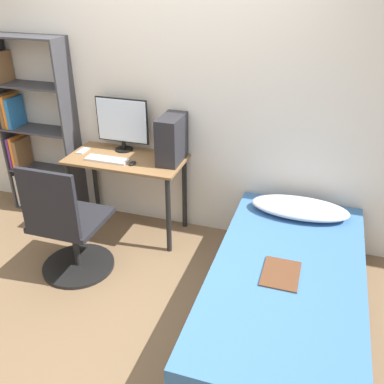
{
  "coord_description": "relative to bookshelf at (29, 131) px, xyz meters",
  "views": [
    {
      "loc": [
        1.25,
        -2.05,
        2.26
      ],
      "look_at": [
        0.39,
        0.64,
        0.75
      ],
      "focal_mm": 40.0,
      "sensor_mm": 36.0,
      "label": 1
    }
  ],
  "objects": [
    {
      "name": "phone",
      "position": [
        0.65,
        -0.11,
        -0.07
      ],
      "size": [
        0.07,
        0.14,
        0.01
      ],
      "color": "#B7B7BC",
      "rests_on": "desk"
    },
    {
      "name": "bookshelf",
      "position": [
        0.0,
        0.0,
        0.0
      ],
      "size": [
        0.73,
        0.27,
        1.72
      ],
      "color": "#38383D",
      "rests_on": "ground_plane"
    },
    {
      "name": "monitor",
      "position": [
        1.0,
        0.04,
        0.18
      ],
      "size": [
        0.5,
        0.17,
        0.48
      ],
      "color": "black",
      "rests_on": "desk"
    },
    {
      "name": "desk",
      "position": [
        1.09,
        -0.13,
        -0.21
      ],
      "size": [
        1.04,
        0.53,
        0.75
      ],
      "color": "brown",
      "rests_on": "ground_plane"
    },
    {
      "name": "magazine",
      "position": [
        2.59,
        -0.95,
        -0.37
      ],
      "size": [
        0.24,
        0.32,
        0.01
      ],
      "color": "#56331E",
      "rests_on": "bed"
    },
    {
      "name": "ground_plane",
      "position": [
        1.46,
        -1.2,
        -0.83
      ],
      "size": [
        14.0,
        14.0,
        0.0
      ],
      "primitive_type": "plane",
      "color": "brown"
    },
    {
      "name": "mouse",
      "position": [
        1.2,
        -0.23,
        -0.07
      ],
      "size": [
        0.06,
        0.09,
        0.02
      ],
      "color": "black",
      "rests_on": "desk"
    },
    {
      "name": "pillow",
      "position": [
        2.63,
        -0.13,
        -0.32
      ],
      "size": [
        0.78,
        0.36,
        0.11
      ],
      "color": "#B2B7C6",
      "rests_on": "bed"
    },
    {
      "name": "wall_back",
      "position": [
        1.46,
        0.16,
        0.42
      ],
      "size": [
        8.0,
        0.05,
        2.5
      ],
      "color": "silver",
      "rests_on": "ground_plane"
    },
    {
      "name": "pc_tower",
      "position": [
        1.5,
        -0.06,
        0.12
      ],
      "size": [
        0.18,
        0.35,
        0.4
      ],
      "color": "#232328",
      "rests_on": "desk"
    },
    {
      "name": "keyboard",
      "position": [
        0.96,
        -0.23,
        -0.07
      ],
      "size": [
        0.38,
        0.12,
        0.02
      ],
      "color": "silver",
      "rests_on": "desk"
    },
    {
      "name": "office_chair",
      "position": [
        0.92,
        -0.86,
        -0.45
      ],
      "size": [
        0.59,
        0.59,
        1.0
      ],
      "color": "black",
      "rests_on": "ground_plane"
    },
    {
      "name": "bed",
      "position": [
        2.63,
        -0.89,
        -0.6
      ],
      "size": [
        1.03,
        2.05,
        0.45
      ],
      "color": "#4C3D2D",
      "rests_on": "ground_plane"
    }
  ]
}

